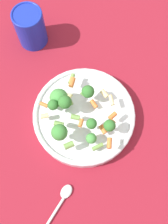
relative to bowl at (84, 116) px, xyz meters
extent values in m
plane|color=maroon|center=(0.00, 0.00, -0.02)|extent=(3.00, 3.00, 0.00)
cylinder|color=silver|center=(0.00, 0.00, 0.00)|extent=(0.27, 0.27, 0.03)
torus|color=silver|center=(0.00, 0.00, 0.01)|extent=(0.27, 0.27, 0.01)
cylinder|color=#8CB766|center=(0.02, 0.07, 0.03)|extent=(0.02, 0.02, 0.01)
sphere|color=#479342|center=(0.02, 0.07, 0.05)|extent=(0.05, 0.05, 0.05)
cylinder|color=#8CB766|center=(-0.03, -0.07, 0.04)|extent=(0.01, 0.01, 0.01)
sphere|color=#33722D|center=(-0.03, -0.07, 0.06)|extent=(0.03, 0.03, 0.03)
cylinder|color=#8CB766|center=(-0.06, -0.03, 0.02)|extent=(0.01, 0.01, 0.01)
sphere|color=#479342|center=(-0.06, -0.03, 0.04)|extent=(0.03, 0.03, 0.03)
cylinder|color=#8CB766|center=(-0.03, -0.03, 0.04)|extent=(0.01, 0.01, 0.01)
sphere|color=#33722D|center=(-0.03, -0.03, 0.06)|extent=(0.03, 0.03, 0.03)
cylinder|color=#8CB766|center=(-0.01, 0.07, 0.05)|extent=(0.01, 0.01, 0.01)
sphere|color=#33722D|center=(-0.01, 0.07, 0.07)|extent=(0.03, 0.03, 0.03)
cylinder|color=#8CB766|center=(0.00, 0.05, 0.05)|extent=(0.01, 0.01, 0.01)
sphere|color=#33722D|center=(0.00, 0.05, 0.07)|extent=(0.03, 0.03, 0.03)
cylinder|color=#8CB766|center=(-0.07, 0.04, 0.05)|extent=(0.01, 0.01, 0.01)
sphere|color=#3D8438|center=(-0.07, 0.04, 0.07)|extent=(0.04, 0.04, 0.04)
cylinder|color=#8CB766|center=(0.04, 0.00, 0.04)|extent=(0.01, 0.01, 0.01)
sphere|color=#33722D|center=(0.04, 0.00, 0.06)|extent=(0.03, 0.03, 0.03)
cylinder|color=orange|center=(0.03, -0.02, 0.02)|extent=(0.02, 0.02, 0.01)
cylinder|color=beige|center=(-0.03, 0.09, 0.04)|extent=(0.02, 0.02, 0.01)
cylinder|color=orange|center=(-0.01, 0.10, 0.05)|extent=(0.01, 0.02, 0.01)
cylinder|color=orange|center=(0.00, -0.07, 0.05)|extent=(0.02, 0.02, 0.01)
cylinder|color=#729E4C|center=(-0.08, -0.05, 0.03)|extent=(0.03, 0.03, 0.01)
cylinder|color=#729E4C|center=(-0.09, 0.02, 0.05)|extent=(0.03, 0.03, 0.01)
cylinder|color=#729E4C|center=(-0.02, 0.02, 0.05)|extent=(0.01, 0.02, 0.01)
cylinder|color=beige|center=(0.06, -0.04, 0.04)|extent=(0.02, 0.03, 0.01)
cylinder|color=#729E4C|center=(0.05, 0.01, 0.06)|extent=(0.03, 0.02, 0.01)
cylinder|color=#729E4C|center=(-0.05, 0.05, 0.05)|extent=(0.01, 0.02, 0.01)
cylinder|color=orange|center=(-0.03, -0.06, 0.03)|extent=(0.03, 0.02, 0.01)
cylinder|color=#729E4C|center=(0.02, 0.04, 0.03)|extent=(0.02, 0.02, 0.01)
cylinder|color=orange|center=(0.06, 0.05, 0.05)|extent=(0.02, 0.01, 0.01)
cylinder|color=orange|center=(-0.07, -0.08, 0.05)|extent=(0.03, 0.01, 0.01)
cylinder|color=orange|center=(-0.02, -0.07, 0.06)|extent=(0.02, 0.02, 0.01)
cylinder|color=beige|center=(0.02, 0.05, 0.05)|extent=(0.02, 0.02, 0.01)
cylinder|color=orange|center=(-0.03, 0.00, 0.05)|extent=(0.02, 0.01, 0.01)
cylinder|color=beige|center=(0.04, -0.06, 0.05)|extent=(0.03, 0.02, 0.01)
cylinder|color=#729E4C|center=(0.07, 0.05, 0.05)|extent=(0.03, 0.01, 0.01)
cylinder|color=#192DAD|center=(0.21, 0.20, 0.04)|extent=(0.08, 0.08, 0.11)
torus|color=#192DAD|center=(0.21, 0.20, 0.09)|extent=(0.08, 0.08, 0.01)
cylinder|color=silver|center=(-0.28, 0.03, -0.02)|extent=(0.13, 0.05, 0.01)
ellipsoid|color=silver|center=(-0.20, 0.00, -0.02)|extent=(0.04, 0.04, 0.01)
camera|label=1|loc=(-0.21, -0.05, 0.66)|focal=42.00mm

